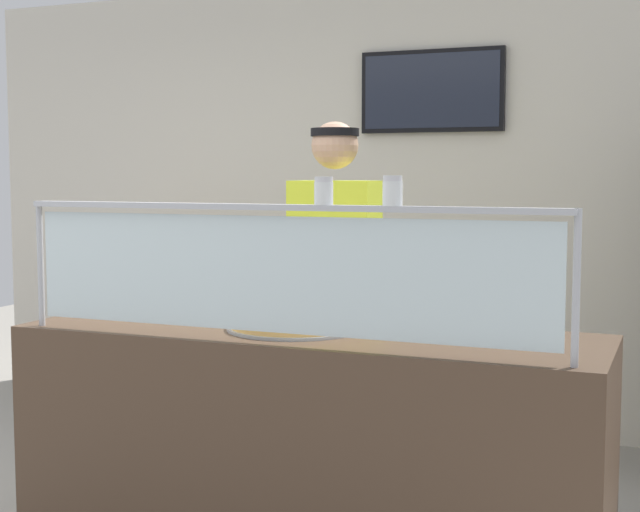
{
  "coord_description": "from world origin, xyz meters",
  "views": [
    {
      "loc": [
        2.38,
        -2.7,
        1.53
      ],
      "look_at": [
        1.12,
        0.38,
        1.23
      ],
      "focal_mm": 50.7,
      "sensor_mm": 36.0,
      "label": 1
    }
  ],
  "objects_px": {
    "pepper_flake_shaker": "(393,193)",
    "pizza_tray": "(295,325)",
    "pizza_server": "(301,320)",
    "parmesan_shaker": "(324,193)",
    "pizza_box_stack": "(160,266)",
    "worker_figure": "(335,291)"
  },
  "relations": [
    {
      "from": "pizza_server",
      "to": "worker_figure",
      "type": "relative_size",
      "value": 0.16
    },
    {
      "from": "pizza_server",
      "to": "pepper_flake_shaker",
      "type": "relative_size",
      "value": 2.88
    },
    {
      "from": "parmesan_shaker",
      "to": "worker_figure",
      "type": "relative_size",
      "value": 0.05
    },
    {
      "from": "parmesan_shaker",
      "to": "pepper_flake_shaker",
      "type": "distance_m",
      "value": 0.24
    },
    {
      "from": "pizza_tray",
      "to": "pizza_server",
      "type": "distance_m",
      "value": 0.05
    },
    {
      "from": "pizza_box_stack",
      "to": "worker_figure",
      "type": "bearing_deg",
      "value": -33.75
    },
    {
      "from": "worker_figure",
      "to": "pizza_tray",
      "type": "bearing_deg",
      "value": -81.53
    },
    {
      "from": "parmesan_shaker",
      "to": "pepper_flake_shaker",
      "type": "bearing_deg",
      "value": -0.0
    },
    {
      "from": "pizza_tray",
      "to": "pepper_flake_shaker",
      "type": "height_order",
      "value": "pepper_flake_shaker"
    },
    {
      "from": "parmesan_shaker",
      "to": "pizza_box_stack",
      "type": "relative_size",
      "value": 0.21
    },
    {
      "from": "pepper_flake_shaker",
      "to": "pizza_box_stack",
      "type": "bearing_deg",
      "value": 136.77
    },
    {
      "from": "worker_figure",
      "to": "parmesan_shaker",
      "type": "bearing_deg",
      "value": -70.88
    },
    {
      "from": "pepper_flake_shaker",
      "to": "pizza_tray",
      "type": "bearing_deg",
      "value": 148.23
    },
    {
      "from": "pizza_tray",
      "to": "pizza_server",
      "type": "height_order",
      "value": "pizza_server"
    },
    {
      "from": "pepper_flake_shaker",
      "to": "parmesan_shaker",
      "type": "bearing_deg",
      "value": 180.0
    },
    {
      "from": "pepper_flake_shaker",
      "to": "pizza_box_stack",
      "type": "height_order",
      "value": "pepper_flake_shaker"
    },
    {
      "from": "pizza_tray",
      "to": "pizza_box_stack",
      "type": "height_order",
      "value": "pizza_box_stack"
    },
    {
      "from": "pepper_flake_shaker",
      "to": "pizza_box_stack",
      "type": "distance_m",
      "value": 3.01
    },
    {
      "from": "parmesan_shaker",
      "to": "pizza_box_stack",
      "type": "height_order",
      "value": "parmesan_shaker"
    },
    {
      "from": "parmesan_shaker",
      "to": "pepper_flake_shaker",
      "type": "relative_size",
      "value": 0.96
    },
    {
      "from": "worker_figure",
      "to": "pizza_box_stack",
      "type": "height_order",
      "value": "worker_figure"
    },
    {
      "from": "pizza_tray",
      "to": "worker_figure",
      "type": "height_order",
      "value": "worker_figure"
    }
  ]
}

